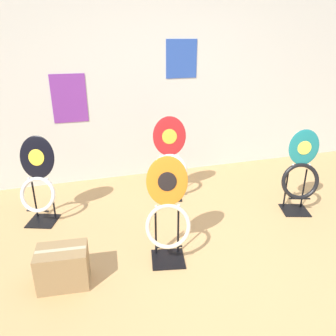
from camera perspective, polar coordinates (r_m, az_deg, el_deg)
The scene contains 7 objects.
ground_plane at distance 2.84m, azimuth 14.74°, elevation -18.36°, with size 14.00×14.00×0.00m, color tan.
wall_back at distance 4.41m, azimuth -0.23°, elevation 15.45°, with size 8.00×0.07×2.60m.
toilet_seat_display_teal_sax at distance 3.75m, azimuth 22.10°, elevation -1.05°, with size 0.42×0.35×0.93m.
toilet_seat_display_crimson_swirl at distance 3.79m, azimuth 0.28°, elevation 0.82°, with size 0.43×0.34×0.98m.
toilet_seat_display_jazz_black at distance 3.54m, azimuth -21.70°, elevation -2.18°, with size 0.43×0.38×0.90m.
toilet_seat_display_orange_sun at distance 2.73m, azimuth -0.04°, elevation -8.06°, with size 0.40×0.33×0.92m.
storage_box at distance 2.76m, azimuth -17.82°, elevation -16.04°, with size 0.41×0.30×0.31m.
Camera 1 is at (-1.26, -1.79, 1.81)m, focal length 35.00 mm.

